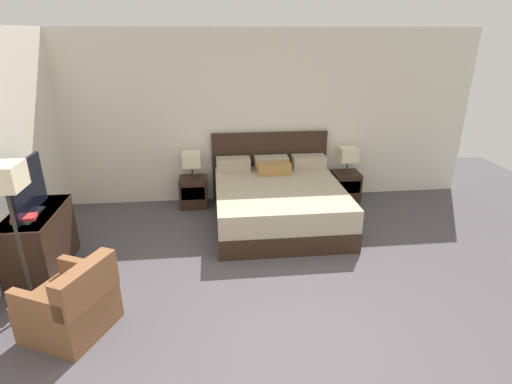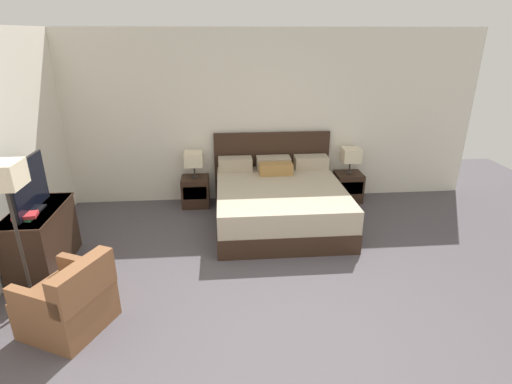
# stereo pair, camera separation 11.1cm
# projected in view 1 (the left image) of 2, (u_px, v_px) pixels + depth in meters

# --- Properties ---
(ground_plane) EXTENTS (10.90, 10.90, 0.00)m
(ground_plane) POSITION_uv_depth(u_px,v_px,m) (296.00, 350.00, 3.61)
(ground_plane) COLOR #4C474C
(wall_back) EXTENTS (7.27, 0.06, 2.75)m
(wall_back) POSITION_uv_depth(u_px,v_px,m) (254.00, 118.00, 6.48)
(wall_back) COLOR silver
(wall_back) RESTS_ON ground
(bed) EXTENTS (1.92, 2.02, 1.16)m
(bed) POSITION_uv_depth(u_px,v_px,m) (278.00, 201.00, 5.95)
(bed) COLOR #332116
(bed) RESTS_ON ground
(nightstand_left) EXTENTS (0.44, 0.40, 0.48)m
(nightstand_left) POSITION_uv_depth(u_px,v_px,m) (194.00, 192.00, 6.52)
(nightstand_left) COLOR #332116
(nightstand_left) RESTS_ON ground
(nightstand_right) EXTENTS (0.44, 0.40, 0.48)m
(nightstand_right) POSITION_uv_depth(u_px,v_px,m) (345.00, 186.00, 6.78)
(nightstand_right) COLOR #332116
(nightstand_right) RESTS_ON ground
(table_lamp_left) EXTENTS (0.29, 0.29, 0.43)m
(table_lamp_left) POSITION_uv_depth(u_px,v_px,m) (192.00, 160.00, 6.32)
(table_lamp_left) COLOR #332D28
(table_lamp_left) RESTS_ON nightstand_left
(table_lamp_right) EXTENTS (0.29, 0.29, 0.43)m
(table_lamp_right) POSITION_uv_depth(u_px,v_px,m) (348.00, 155.00, 6.58)
(table_lamp_right) COLOR #332D28
(table_lamp_right) RESTS_ON nightstand_right
(dresser) EXTENTS (0.52, 1.06, 0.75)m
(dresser) POSITION_uv_depth(u_px,v_px,m) (40.00, 240.00, 4.71)
(dresser) COLOR #332116
(dresser) RESTS_ON ground
(tv) EXTENTS (0.18, 0.82, 0.61)m
(tv) POSITION_uv_depth(u_px,v_px,m) (28.00, 188.00, 4.45)
(tv) COLOR black
(tv) RESTS_ON dresser
(book_red_cover) EXTENTS (0.21, 0.16, 0.03)m
(book_red_cover) POSITION_uv_depth(u_px,v_px,m) (23.00, 221.00, 4.32)
(book_red_cover) COLOR #2D7042
(book_red_cover) RESTS_ON dresser
(book_blue_cover) EXTENTS (0.27, 0.21, 0.04)m
(book_blue_cover) POSITION_uv_depth(u_px,v_px,m) (24.00, 218.00, 4.31)
(book_blue_cover) COLOR #B7282D
(book_blue_cover) RESTS_ON book_red_cover
(armchair_by_window) EXTENTS (0.92, 0.91, 0.76)m
(armchair_by_window) POSITION_uv_depth(u_px,v_px,m) (72.00, 306.00, 3.74)
(armchair_by_window) COLOR brown
(armchair_by_window) RESTS_ON ground
(floor_lamp) EXTENTS (0.33, 0.33, 1.58)m
(floor_lamp) POSITION_uv_depth(u_px,v_px,m) (6.00, 190.00, 3.66)
(floor_lamp) COLOR #332D28
(floor_lamp) RESTS_ON ground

